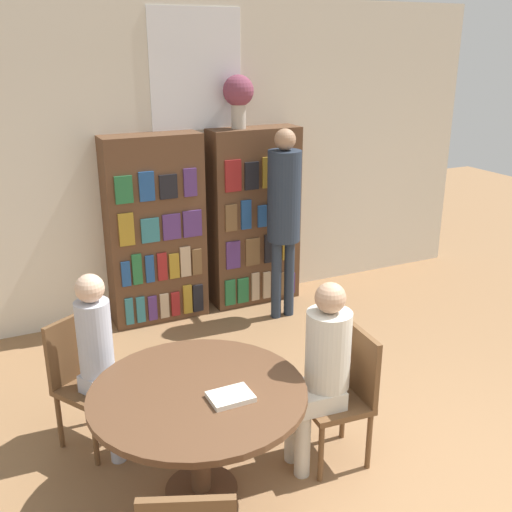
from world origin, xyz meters
The scene contains 11 objects.
wall_back centered at (0.00, 3.61, 1.51)m, with size 6.40×0.07×3.00m.
bookshelf_left centered at (-0.52, 3.42, 0.90)m, with size 0.92×0.34×1.81m.
bookshelf_right centered at (0.52, 3.42, 0.90)m, with size 0.92×0.34×1.81m.
flower_vase centered at (0.36, 3.42, 2.13)m, with size 0.30×0.30×0.50m.
reading_table centered at (-1.03, 0.91, 0.60)m, with size 1.26×1.26×0.71m.
chair_left_side centered at (-1.54, 1.73, 0.50)m, with size 0.55×0.55×0.89m.
chair_far_side centered at (-0.07, 0.83, 0.50)m, with size 0.43×0.43×0.89m.
seated_reader_left centered at (-1.44, 1.57, 0.69)m, with size 0.36×0.39×1.25m.
seated_reader_right centered at (-0.25, 0.84, 0.72)m, with size 0.39×0.31×1.25m.
librarian_standing centered at (0.59, 2.92, 1.15)m, with size 0.32×0.59×1.86m.
open_book_on_table centered at (-0.90, 0.74, 0.73)m, with size 0.24×0.18×0.03m.
Camera 1 is at (-2.02, -1.91, 2.58)m, focal length 42.00 mm.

